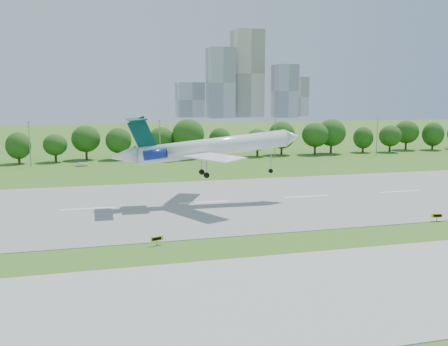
% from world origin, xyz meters
% --- Properties ---
extents(ground, '(600.00, 600.00, 0.00)m').
position_xyz_m(ground, '(0.00, 0.00, 0.00)').
color(ground, '#396B1C').
rests_on(ground, ground).
extents(runway, '(400.00, 45.00, 0.08)m').
position_xyz_m(runway, '(0.00, 25.00, 0.04)').
color(runway, gray).
rests_on(runway, ground).
extents(tree_line, '(288.40, 8.40, 10.40)m').
position_xyz_m(tree_line, '(0.00, 92.00, 6.19)').
color(tree_line, '#382314').
rests_on(tree_line, ground).
extents(light_poles, '(175.90, 0.25, 12.19)m').
position_xyz_m(light_poles, '(-2.50, 82.00, 6.34)').
color(light_poles, gray).
rests_on(light_poles, ground).
extents(skyline, '(127.00, 52.00, 80.00)m').
position_xyz_m(skyline, '(100.16, 390.61, 30.46)').
color(skyline, '#B2B2B7').
rests_on(skyline, ground).
extents(airliner, '(34.28, 24.95, 10.76)m').
position_xyz_m(airliner, '(-19.80, 25.00, 9.93)').
color(airliner, white).
rests_on(airliner, ground).
extents(taxi_sign_left, '(1.66, 0.71, 1.19)m').
position_xyz_m(taxi_sign_left, '(-31.39, 1.25, 0.88)').
color(taxi_sign_left, gray).
rests_on(taxi_sign_left, ground).
extents(taxi_sign_centre, '(1.69, 0.46, 1.18)m').
position_xyz_m(taxi_sign_centre, '(11.25, 2.73, 0.87)').
color(taxi_sign_centre, gray).
rests_on(taxi_sign_centre, ground).
extents(service_vehicle_a, '(3.38, 1.47, 1.08)m').
position_xyz_m(service_vehicle_a, '(-41.72, 79.82, 0.54)').
color(service_vehicle_a, silver).
rests_on(service_vehicle_a, ground).
extents(service_vehicle_b, '(3.70, 1.51, 1.26)m').
position_xyz_m(service_vehicle_b, '(-17.87, 82.24, 0.63)').
color(service_vehicle_b, white).
rests_on(service_vehicle_b, ground).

